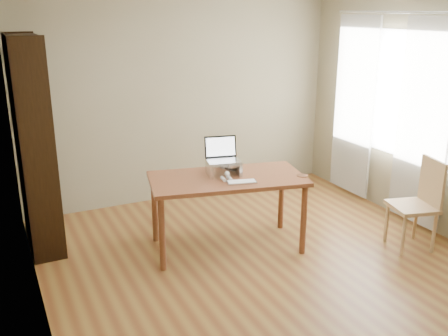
% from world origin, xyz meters
% --- Properties ---
extents(room, '(4.04, 4.54, 2.64)m').
position_xyz_m(room, '(0.03, 0.01, 1.30)').
color(room, brown).
rests_on(room, ground).
extents(bookshelf, '(0.30, 0.90, 2.10)m').
position_xyz_m(bookshelf, '(-1.83, 1.55, 1.05)').
color(bookshelf, black).
rests_on(bookshelf, ground).
extents(curtains, '(0.03, 1.90, 2.25)m').
position_xyz_m(curtains, '(1.92, 0.80, 1.17)').
color(curtains, silver).
rests_on(curtains, ground).
extents(desk, '(1.62, 1.05, 0.75)m').
position_xyz_m(desk, '(-0.19, 0.66, 0.66)').
color(desk, brown).
rests_on(desk, ground).
extents(laptop_stand, '(0.32, 0.25, 0.13)m').
position_xyz_m(laptop_stand, '(-0.19, 0.74, 0.83)').
color(laptop_stand, silver).
rests_on(laptop_stand, desk).
extents(laptop, '(0.36, 0.33, 0.23)m').
position_xyz_m(laptop, '(-0.19, 0.79, 0.94)').
color(laptop, silver).
rests_on(laptop, laptop_stand).
extents(keyboard, '(0.30, 0.19, 0.02)m').
position_xyz_m(keyboard, '(-0.14, 0.44, 0.76)').
color(keyboard, silver).
rests_on(keyboard, desk).
extents(coaster, '(0.11, 0.11, 0.01)m').
position_xyz_m(coaster, '(0.49, 0.36, 0.75)').
color(coaster, brown).
rests_on(coaster, desk).
extents(cat, '(0.25, 0.49, 0.16)m').
position_xyz_m(cat, '(-0.22, 0.77, 0.82)').
color(cat, '#3F3A32').
rests_on(cat, desk).
extents(chair, '(0.50, 0.50, 0.92)m').
position_xyz_m(chair, '(1.54, -0.15, 0.49)').
color(chair, tan).
rests_on(chair, ground).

